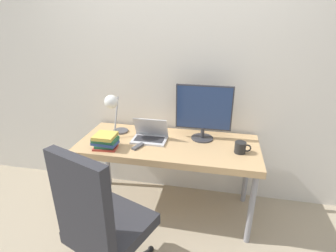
# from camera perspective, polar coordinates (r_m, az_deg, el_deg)

# --- Properties ---
(ground_plane) EXTENTS (12.00, 12.00, 0.00)m
(ground_plane) POSITION_cam_1_polar(r_m,az_deg,el_deg) (2.55, -1.63, -22.18)
(ground_plane) COLOR tan
(wall_back) EXTENTS (8.00, 0.05, 2.60)m
(wall_back) POSITION_cam_1_polar(r_m,az_deg,el_deg) (2.58, 1.86, 11.52)
(wall_back) COLOR silver
(wall_back) RESTS_ON ground_plane
(desk) EXTENTS (1.62, 0.68, 0.74)m
(desk) POSITION_cam_1_polar(r_m,az_deg,el_deg) (2.42, 0.02, -5.04)
(desk) COLOR tan
(desk) RESTS_ON ground_plane
(laptop) EXTENTS (0.31, 0.21, 0.21)m
(laptop) POSITION_cam_1_polar(r_m,az_deg,el_deg) (2.43, -3.96, -2.09)
(laptop) COLOR silver
(laptop) RESTS_ON desk
(monitor) EXTENTS (0.51, 0.20, 0.51)m
(monitor) POSITION_cam_1_polar(r_m,az_deg,el_deg) (2.38, 7.78, 3.32)
(monitor) COLOR #333338
(monitor) RESTS_ON desk
(desk_lamp) EXTENTS (0.15, 0.30, 0.42)m
(desk_lamp) POSITION_cam_1_polar(r_m,az_deg,el_deg) (2.44, -11.88, 3.98)
(desk_lamp) COLOR #4C4C51
(desk_lamp) RESTS_ON desk
(office_chair) EXTENTS (0.65, 0.66, 1.11)m
(office_chair) POSITION_cam_1_polar(r_m,az_deg,el_deg) (1.84, -14.53, -19.32)
(office_chair) COLOR black
(office_chair) RESTS_ON ground_plane
(book_stack) EXTENTS (0.22, 0.18, 0.13)m
(book_stack) POSITION_cam_1_polar(r_m,az_deg,el_deg) (2.33, -13.51, -3.18)
(book_stack) COLOR #B2382D
(book_stack) RESTS_ON desk
(tv_remote) EXTENTS (0.09, 0.14, 0.02)m
(tv_remote) POSITION_cam_1_polar(r_m,az_deg,el_deg) (2.32, -6.52, -4.43)
(tv_remote) COLOR #4C4C51
(tv_remote) RESTS_ON desk
(mug) EXTENTS (0.14, 0.09, 0.10)m
(mug) POSITION_cam_1_polar(r_m,az_deg,el_deg) (2.28, 15.52, -4.53)
(mug) COLOR black
(mug) RESTS_ON desk
(game_controller) EXTENTS (0.13, 0.10, 0.04)m
(game_controller) POSITION_cam_1_polar(r_m,az_deg,el_deg) (2.38, -13.65, -3.87)
(game_controller) COLOR black
(game_controller) RESTS_ON desk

